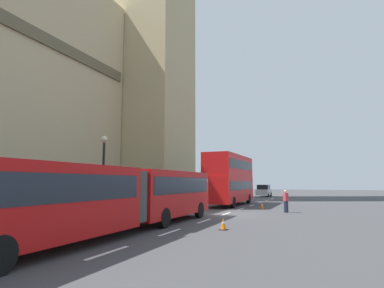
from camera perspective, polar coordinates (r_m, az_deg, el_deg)
name	(u,v)px	position (r m, az deg, el deg)	size (l,w,h in m)	color
ground_plane	(223,215)	(23.18, 5.61, -12.39)	(160.00, 160.00, 0.00)	#424244
lane_centre_marking	(241,209)	(28.23, 8.70, -11.31)	(39.00, 0.16, 0.01)	silver
articulated_bus	(122,194)	(15.24, -12.33, -8.64)	(16.94, 2.54, 2.90)	#B20F0F
double_decker_bus	(230,178)	(32.38, 6.76, -5.96)	(10.10, 2.54, 4.90)	red
sedan_lead	(264,191)	(51.89, 12.65, -8.11)	(4.40, 1.86, 1.85)	#B7B7BC
traffic_cone_west	(223,224)	(15.96, 5.59, -13.94)	(0.36, 0.36, 0.58)	black
traffic_cone_middle	(262,206)	(28.43, 12.33, -10.64)	(0.36, 0.36, 0.58)	black
street_lamp	(103,170)	(21.50, -15.47, -4.46)	(0.44, 0.44, 5.27)	black
pedestrian_near_cones	(286,200)	(25.60, 16.31, -9.56)	(0.47, 0.43, 1.69)	#262D4C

